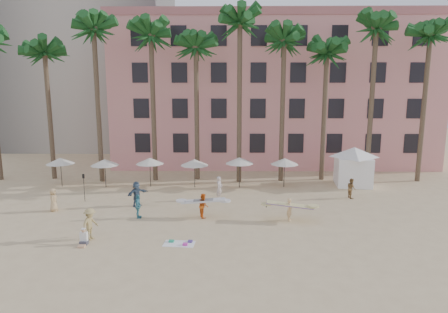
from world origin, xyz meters
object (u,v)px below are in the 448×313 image
at_px(pink_hotel, 271,93).
at_px(cabana, 354,163).
at_px(carrier_yellow, 290,208).
at_px(carrier_white, 203,204).

xyz_separation_m(pink_hotel, cabana, (6.37, -12.59, -5.93)).
distance_m(cabana, carrier_yellow, 12.08).
height_order(carrier_yellow, carrier_white, carrier_white).
xyz_separation_m(carrier_yellow, carrier_white, (-5.89, 0.60, 0.00)).
bearing_deg(carrier_white, carrier_yellow, -5.82).
xyz_separation_m(cabana, carrier_yellow, (-7.16, -9.66, -1.15)).
xyz_separation_m(pink_hotel, carrier_yellow, (-0.80, -22.25, -7.08)).
height_order(pink_hotel, cabana, pink_hotel).
height_order(cabana, carrier_yellow, cabana).
bearing_deg(carrier_yellow, pink_hotel, 87.95).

